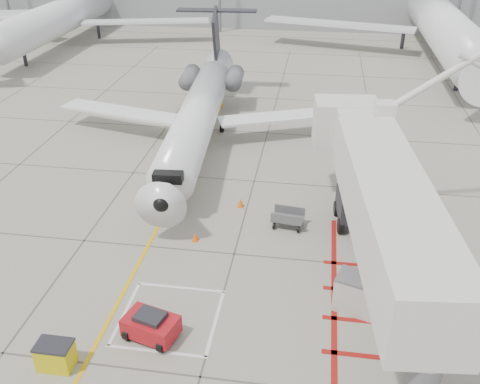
% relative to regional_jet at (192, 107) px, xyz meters
% --- Properties ---
extents(ground_plane, '(260.00, 260.00, 0.00)m').
position_rel_regional_jet_xyz_m(ground_plane, '(4.53, -14.71, -3.77)').
color(ground_plane, gray).
rests_on(ground_plane, ground).
extents(regional_jet, '(24.80, 30.30, 7.53)m').
position_rel_regional_jet_xyz_m(regional_jet, '(0.00, 0.00, 0.00)').
color(regional_jet, white).
rests_on(regional_jet, ground_plane).
extents(jet_bridge, '(11.26, 20.46, 7.84)m').
position_rel_regional_jet_xyz_m(jet_bridge, '(11.43, -13.01, 0.15)').
color(jet_bridge, silver).
rests_on(jet_bridge, ground_plane).
extents(pushback_tug, '(2.43, 1.87, 1.25)m').
position_rel_regional_jet_xyz_m(pushback_tug, '(2.12, -16.93, -3.14)').
color(pushback_tug, '#AC1019').
rests_on(pushback_tug, ground_plane).
extents(spill_bin, '(1.33, 0.89, 1.15)m').
position_rel_regional_jet_xyz_m(spill_bin, '(-1.01, -19.01, -3.19)').
color(spill_bin, '#CCBB0B').
rests_on(spill_bin, ground_plane).
extents(baggage_cart, '(1.81, 1.27, 1.07)m').
position_rel_regional_jet_xyz_m(baggage_cart, '(7.01, -7.73, -3.23)').
color(baggage_cart, '#515156').
rests_on(baggage_cart, ground_plane).
extents(ground_power_unit, '(2.41, 1.85, 1.68)m').
position_rel_regional_jet_xyz_m(ground_power_unit, '(10.59, -13.99, -2.92)').
color(ground_power_unit, '#BBB9B1').
rests_on(ground_power_unit, ground_plane).
extents(cone_nose, '(0.35, 0.35, 0.49)m').
position_rel_regional_jet_xyz_m(cone_nose, '(2.32, -9.81, -3.52)').
color(cone_nose, '#FF4C0D').
rests_on(cone_nose, ground_plane).
extents(cone_side, '(0.39, 0.39, 0.54)m').
position_rel_regional_jet_xyz_m(cone_side, '(4.15, -5.98, -3.50)').
color(cone_side, '#E5600C').
rests_on(cone_side, ground_plane).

